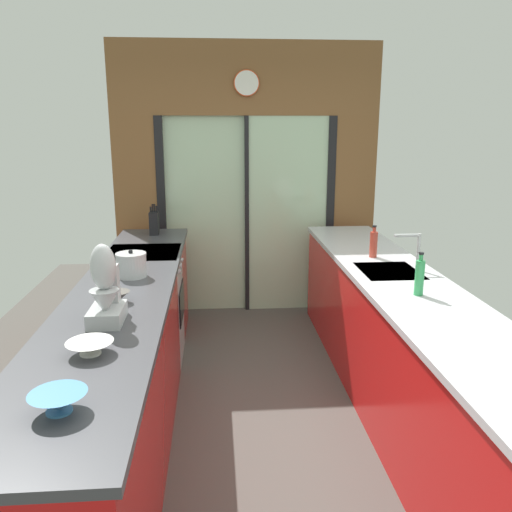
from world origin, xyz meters
TOP-DOWN VIEW (x-y plane):
  - ground_plane at (0.00, 0.60)m, footprint 5.04×7.60m
  - back_wall_unit at (0.00, 2.40)m, footprint 2.64×0.12m
  - left_counter_run at (-0.91, 0.13)m, footprint 0.62×3.80m
  - right_counter_run at (0.91, 0.30)m, footprint 0.62×3.80m
  - sink_faucet at (1.06, 0.55)m, footprint 0.19×0.02m
  - oven_range at (-0.91, 1.25)m, footprint 0.60×0.60m
  - mixing_bowl_near at (-0.89, -1.18)m, footprint 0.21×0.21m
  - mixing_bowl_mid at (-0.89, -0.69)m, footprint 0.21×0.21m
  - mixing_bowl_far at (-0.89, 0.01)m, footprint 0.14×0.14m
  - knife_block at (-0.89, 1.94)m, footprint 0.08×0.14m
  - stand_mixer at (-0.89, -0.29)m, footprint 0.17×0.27m
  - stock_pot at (-0.89, 0.54)m, footprint 0.20×0.20m
  - soap_bottle_near at (0.89, 0.01)m, footprint 0.05×0.05m
  - soap_bottle_far at (0.89, 0.94)m, footprint 0.06×0.06m

SIDE VIEW (x-z plane):
  - ground_plane at x=0.00m, z-range -0.02..0.00m
  - oven_range at x=-0.91m, z-range 0.00..0.92m
  - right_counter_run at x=0.91m, z-range 0.00..0.92m
  - left_counter_run at x=-0.91m, z-range 0.01..0.93m
  - mixing_bowl_mid at x=-0.89m, z-range 0.92..0.98m
  - mixing_bowl_far at x=-0.89m, z-range 0.92..0.99m
  - mixing_bowl_near at x=-0.89m, z-range 0.92..1.00m
  - stock_pot at x=-0.89m, z-range 0.91..1.10m
  - soap_bottle_far at x=0.89m, z-range 0.90..1.15m
  - knife_block at x=-0.89m, z-range 0.89..1.17m
  - soap_bottle_near at x=0.89m, z-range 0.90..1.17m
  - stand_mixer at x=-0.89m, z-range 0.87..1.29m
  - sink_faucet at x=1.06m, z-range 0.96..1.23m
  - back_wall_unit at x=0.00m, z-range 0.17..2.87m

